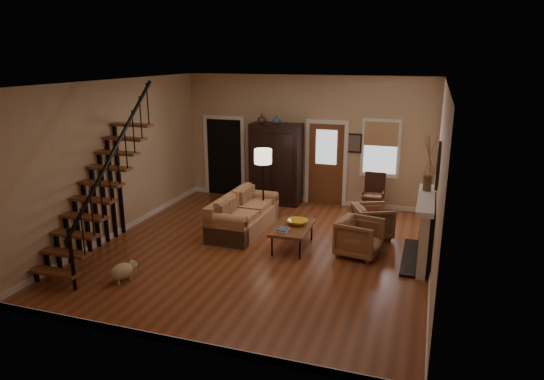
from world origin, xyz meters
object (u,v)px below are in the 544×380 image
(coffee_table, at_px, (293,237))
(floor_lamp, at_px, (263,187))
(armoire, at_px, (276,164))
(side_chair, at_px, (373,195))
(sofa, at_px, (244,214))
(armchair_left, at_px, (359,238))
(armchair_right, at_px, (373,221))

(coffee_table, height_order, floor_lamp, floor_lamp)
(coffee_table, xyz_separation_m, floor_lamp, (-1.07, 1.26, 0.64))
(armoire, distance_m, side_chair, 2.61)
(sofa, bearing_deg, coffee_table, -23.28)
(armoire, xyz_separation_m, armchair_left, (2.61, -2.81, -0.68))
(armchair_right, height_order, floor_lamp, floor_lamp)
(sofa, relative_size, coffee_table, 1.78)
(sofa, bearing_deg, side_chair, 39.90)
(floor_lamp, bearing_deg, coffee_table, -49.64)
(sofa, height_order, floor_lamp, floor_lamp)
(floor_lamp, relative_size, side_chair, 1.71)
(sofa, xyz_separation_m, armchair_right, (2.75, 0.53, -0.04))
(coffee_table, xyz_separation_m, armchair_right, (1.45, 1.12, 0.13))
(armchair_right, bearing_deg, armchair_left, 149.17)
(armchair_left, bearing_deg, coffee_table, 102.61)
(armchair_left, xyz_separation_m, side_chair, (-0.06, 2.61, 0.14))
(armoire, bearing_deg, armchair_right, -32.38)
(coffee_table, distance_m, armchair_left, 1.34)
(armchair_right, bearing_deg, floor_lamp, 62.43)
(coffee_table, bearing_deg, side_chair, 64.29)
(coffee_table, xyz_separation_m, armchair_left, (1.33, 0.04, 0.14))
(armoire, distance_m, floor_lamp, 1.61)
(armchair_left, distance_m, side_chair, 2.61)
(armoire, bearing_deg, side_chair, -4.48)
(armoire, xyz_separation_m, coffee_table, (1.27, -2.85, -0.82))
(armchair_left, distance_m, armchair_right, 1.09)
(armoire, distance_m, sofa, 2.36)
(coffee_table, distance_m, armchair_right, 1.84)
(side_chair, bearing_deg, armoire, 175.52)
(armchair_left, bearing_deg, armoire, 53.66)
(sofa, distance_m, floor_lamp, 0.85)
(sofa, bearing_deg, floor_lamp, 72.76)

